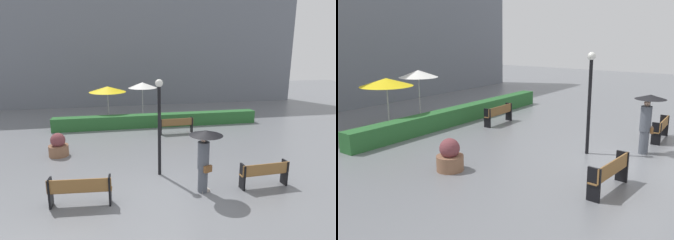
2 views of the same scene
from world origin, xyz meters
TOP-DOWN VIEW (x-y plane):
  - ground_plane at (0.00, 0.00)m, footprint 60.00×60.00m
  - bench_near_left at (-2.98, -0.36)m, footprint 1.88×0.51m
  - bench_near_right at (3.04, -0.28)m, footprint 1.73×0.42m
  - bench_back_row at (1.55, 6.66)m, footprint 1.89×0.39m
  - pedestrian_with_umbrella at (0.90, -0.23)m, footprint 1.07×1.07m
  - planter_pot at (-4.30, 4.27)m, footprint 0.85×0.85m
  - lamp_post at (-0.28, 1.44)m, footprint 0.28×0.28m
  - patio_umbrella_yellow at (-2.10, 10.06)m, footprint 2.29×2.29m
  - patio_umbrella_white at (0.14, 10.51)m, footprint 1.91×1.91m
  - hedge_strip at (0.83, 8.40)m, footprint 12.23×0.70m
  - building_facade at (0.00, 16.00)m, footprint 28.00×1.20m

SIDE VIEW (x-z plane):
  - ground_plane at x=0.00m, z-range 0.00..0.00m
  - hedge_strip at x=0.83m, z-range 0.00..0.76m
  - planter_pot at x=-4.30m, z-range -0.07..0.96m
  - bench_back_row at x=1.55m, z-range 0.09..0.97m
  - bench_near_right at x=3.04m, z-range 0.09..0.97m
  - bench_near_left at x=-2.98m, z-range 0.09..1.00m
  - pedestrian_with_umbrella at x=0.90m, z-range 0.36..2.49m
  - patio_umbrella_yellow at x=-2.10m, z-range 0.97..3.26m
  - lamp_post at x=-0.28m, z-range 0.43..4.00m
  - patio_umbrella_white at x=0.14m, z-range 1.04..3.48m
  - building_facade at x=0.00m, z-range 0.00..11.15m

